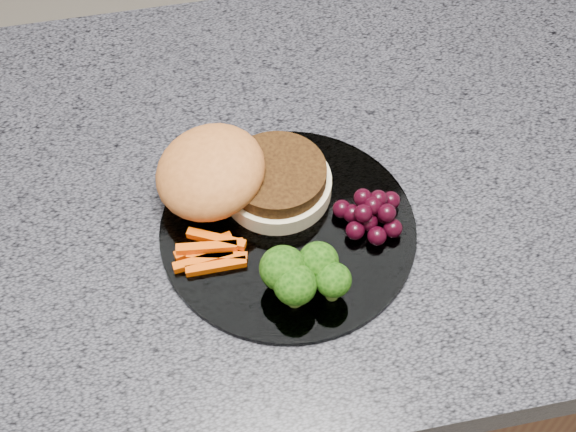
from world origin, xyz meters
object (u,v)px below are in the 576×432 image
object	(u,v)px
plate	(288,229)
burger	(234,178)
grape_bunch	(371,213)
island_cabinet	(256,370)

from	to	relation	value
plate	burger	distance (m)	0.08
burger	grape_bunch	world-z (taller)	burger
plate	burger	xyz separation A→B (m)	(-0.04, 0.05, 0.03)
island_cabinet	burger	world-z (taller)	burger
plate	grape_bunch	size ratio (longest dim) A/B	3.66
island_cabinet	grape_bunch	world-z (taller)	grape_bunch
island_cabinet	plate	world-z (taller)	plate
burger	grape_bunch	size ratio (longest dim) A/B	2.65
island_cabinet	plate	size ratio (longest dim) A/B	4.62
plate	grape_bunch	distance (m)	0.09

